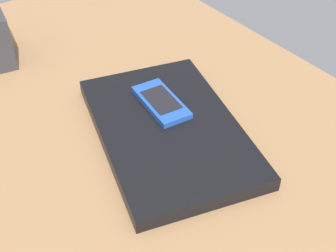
% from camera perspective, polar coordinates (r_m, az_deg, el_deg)
% --- Properties ---
extents(desk_surface, '(1.20, 0.80, 0.03)m').
position_cam_1_polar(desk_surface, '(0.74, -4.01, -2.84)').
color(desk_surface, olive).
rests_on(desk_surface, ground).
extents(laptop_closed, '(0.37, 0.29, 0.02)m').
position_cam_1_polar(laptop_closed, '(0.73, 0.00, -0.49)').
color(laptop_closed, black).
rests_on(laptop_closed, desk_surface).
extents(cell_phone_on_laptop, '(0.12, 0.07, 0.01)m').
position_cam_1_polar(cell_phone_on_laptop, '(0.76, -0.86, 3.00)').
color(cell_phone_on_laptop, '#1E479E').
rests_on(cell_phone_on_laptop, laptop_closed).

